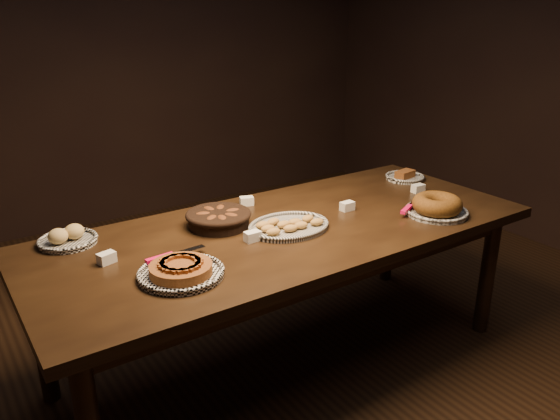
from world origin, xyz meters
TOP-DOWN VIEW (x-y plane):
  - ground at (0.00, 0.00)m, footprint 5.00×5.00m
  - buffet_table at (0.00, 0.00)m, footprint 2.40×1.00m
  - apple_tart_plate at (-0.63, -0.19)m, footprint 0.35×0.34m
  - madeleine_platter at (-0.01, -0.03)m, footprint 0.39×0.32m
  - bundt_cake_plate at (0.71, -0.28)m, footprint 0.35×0.34m
  - croissant_basket at (-0.26, 0.19)m, footprint 0.36×0.36m
  - bread_roll_plate at (-0.91, 0.38)m, footprint 0.26×0.26m
  - loaf_plate at (1.02, 0.22)m, footprint 0.23×0.23m
  - tent_cards at (0.05, 0.08)m, footprint 1.81×0.47m

SIDE VIEW (x-z plane):
  - ground at x=0.00m, z-range 0.00..0.00m
  - buffet_table at x=0.00m, z-range 0.30..1.05m
  - madeleine_platter at x=-0.01m, z-range 0.74..0.79m
  - loaf_plate at x=1.02m, z-range 0.74..0.80m
  - tent_cards at x=0.05m, z-range 0.75..0.79m
  - apple_tart_plate at x=-0.63m, z-range 0.74..0.81m
  - bread_roll_plate at x=-0.91m, z-range 0.74..0.82m
  - bundt_cake_plate at x=0.71m, z-range 0.74..0.84m
  - croissant_basket at x=-0.26m, z-range 0.76..0.83m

